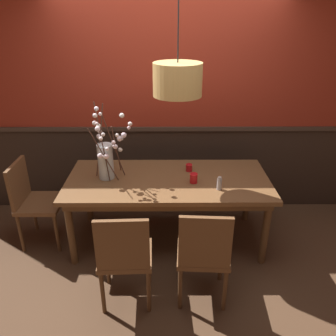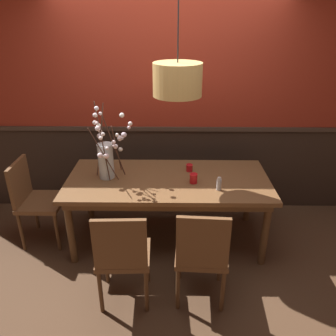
{
  "view_description": "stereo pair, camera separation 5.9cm",
  "coord_description": "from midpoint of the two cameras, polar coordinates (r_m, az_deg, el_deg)",
  "views": [
    {
      "loc": [
        -0.02,
        -3.06,
        2.31
      ],
      "look_at": [
        0.0,
        0.0,
        0.87
      ],
      "focal_mm": 35.87,
      "sensor_mm": 36.0,
      "label": 1
    },
    {
      "loc": [
        0.04,
        -3.06,
        2.31
      ],
      "look_at": [
        0.0,
        0.0,
        0.87
      ],
      "focal_mm": 35.87,
      "sensor_mm": 36.0,
      "label": 2
    }
  ],
  "objects": [
    {
      "name": "ground_plane",
      "position": [
        3.84,
        -0.45,
        -11.89
      ],
      "size": [
        24.0,
        24.0,
        0.0
      ],
      "primitive_type": "plane",
      "color": "#4C3321"
    },
    {
      "name": "back_wall",
      "position": [
        3.96,
        -0.5,
        11.23
      ],
      "size": [
        5.91,
        0.14,
        2.73
      ],
      "color": "#2D2119",
      "rests_on": "ground"
    },
    {
      "name": "dining_table",
      "position": [
        3.47,
        -0.48,
        -2.99
      ],
      "size": [
        2.07,
        0.95,
        0.75
      ],
      "color": "brown",
      "rests_on": "ground"
    },
    {
      "name": "chair_far_side_left",
      "position": [
        4.38,
        -4.81,
        1.02
      ],
      "size": [
        0.45,
        0.44,
        0.95
      ],
      "color": "brown",
      "rests_on": "ground"
    },
    {
      "name": "chair_near_side_left",
      "position": [
        2.83,
        -8.0,
        -14.4
      ],
      "size": [
        0.45,
        0.42,
        0.93
      ],
      "color": "brown",
      "rests_on": "ground"
    },
    {
      "name": "chair_near_side_right",
      "position": [
        2.84,
        5.44,
        -14.02
      ],
      "size": [
        0.46,
        0.44,
        0.93
      ],
      "color": "brown",
      "rests_on": "ground"
    },
    {
      "name": "chair_head_west_end",
      "position": [
        3.81,
        -22.34,
        -4.79
      ],
      "size": [
        0.44,
        0.45,
        0.93
      ],
      "color": "brown",
      "rests_on": "ground"
    },
    {
      "name": "vase_with_blossoms",
      "position": [
        3.42,
        -10.95,
        1.67
      ],
      "size": [
        0.4,
        0.42,
        0.81
      ],
      "color": "silver",
      "rests_on": "dining_table"
    },
    {
      "name": "candle_holder_nearer_center",
      "position": [
        3.59,
        3.13,
        0.08
      ],
      "size": [
        0.07,
        0.07,
        0.08
      ],
      "color": "red",
      "rests_on": "dining_table"
    },
    {
      "name": "candle_holder_nearer_edge",
      "position": [
        3.34,
        3.88,
        -1.73
      ],
      "size": [
        0.08,
        0.08,
        0.1
      ],
      "color": "red",
      "rests_on": "dining_table"
    },
    {
      "name": "condiment_bottle",
      "position": [
        3.24,
        8.2,
        -2.63
      ],
      "size": [
        0.05,
        0.05,
        0.13
      ],
      "color": "#ADADB2",
      "rests_on": "dining_table"
    },
    {
      "name": "pendant_lamp",
      "position": [
        3.07,
        1.08,
        14.78
      ],
      "size": [
        0.44,
        0.44,
        1.11
      ],
      "color": "tan"
    }
  ]
}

